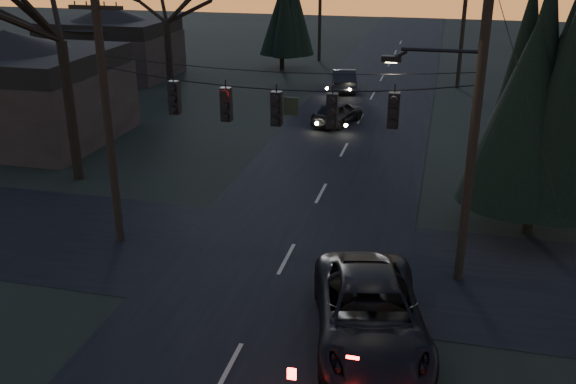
% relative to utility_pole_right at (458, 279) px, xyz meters
% --- Properties ---
extents(main_road, '(8.00, 120.00, 0.02)m').
position_rel_utility_pole_right_xyz_m(main_road, '(-5.50, 10.00, 0.01)').
color(main_road, black).
rests_on(main_road, ground).
extents(cross_road, '(60.00, 7.00, 0.02)m').
position_rel_utility_pole_right_xyz_m(cross_road, '(-5.50, 0.00, 0.01)').
color(cross_road, black).
rests_on(cross_road, ground).
extents(utility_pole_right, '(5.00, 0.30, 10.00)m').
position_rel_utility_pole_right_xyz_m(utility_pole_right, '(0.00, 0.00, 0.00)').
color(utility_pole_right, black).
rests_on(utility_pole_right, ground).
extents(utility_pole_left, '(1.80, 0.30, 8.50)m').
position_rel_utility_pole_right_xyz_m(utility_pole_left, '(-11.50, 0.00, 0.00)').
color(utility_pole_left, black).
rests_on(utility_pole_left, ground).
extents(utility_pole_far_r, '(1.80, 0.30, 8.50)m').
position_rel_utility_pole_right_xyz_m(utility_pole_far_r, '(0.00, 28.00, 0.00)').
color(utility_pole_far_r, black).
rests_on(utility_pole_far_r, ground).
extents(utility_pole_far_l, '(0.30, 0.30, 8.00)m').
position_rel_utility_pole_right_xyz_m(utility_pole_far_l, '(-11.50, 36.00, 0.00)').
color(utility_pole_far_l, black).
rests_on(utility_pole_far_l, ground).
extents(span_signal_assembly, '(11.50, 0.44, 1.68)m').
position_rel_utility_pole_right_xyz_m(span_signal_assembly, '(-5.74, 0.00, 5.17)').
color(span_signal_assembly, black).
rests_on(span_signal_assembly, ground).
extents(evergreen_right, '(4.41, 4.41, 8.38)m').
position_rel_utility_pole_right_xyz_m(evergreen_right, '(2.42, 4.02, 4.78)').
color(evergreen_right, black).
rests_on(evergreen_right, ground).
extents(evergreen_dist, '(3.37, 3.37, 6.34)m').
position_rel_utility_pole_right_xyz_m(evergreen_dist, '(-13.62, 31.42, 3.76)').
color(evergreen_dist, black).
rests_on(evergreen_dist, ground).
extents(house_left_near, '(10.00, 8.00, 5.60)m').
position_rel_utility_pole_right_xyz_m(house_left_near, '(-22.50, 10.00, 2.80)').
color(house_left_near, black).
rests_on(house_left_near, ground).
extents(house_left_far, '(9.00, 7.00, 5.20)m').
position_rel_utility_pole_right_xyz_m(house_left_far, '(-25.50, 26.00, 2.60)').
color(house_left_far, black).
rests_on(house_left_far, ground).
extents(suv_near, '(4.01, 6.44, 1.66)m').
position_rel_utility_pole_right_xyz_m(suv_near, '(-2.30, -3.96, 0.83)').
color(suv_near, black).
rests_on(suv_near, ground).
extents(sedan_oncoming_a, '(2.76, 4.31, 1.37)m').
position_rel_utility_pole_right_xyz_m(sedan_oncoming_a, '(-6.62, 16.62, 0.68)').
color(sedan_oncoming_a, black).
rests_on(sedan_oncoming_a, ground).
extents(sedan_oncoming_b, '(2.41, 4.66, 1.46)m').
position_rel_utility_pole_right_xyz_m(sedan_oncoming_b, '(-7.67, 25.30, 0.73)').
color(sedan_oncoming_b, black).
rests_on(sedan_oncoming_b, ground).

